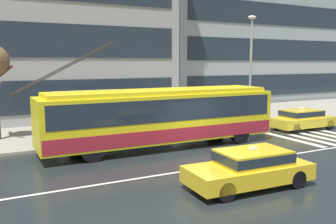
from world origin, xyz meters
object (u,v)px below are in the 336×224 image
object	(u,v)px
taxi_ahead_of_bus	(302,118)
pedestrian_approaching_curb	(205,102)
taxi_oncoming_near	(250,167)
bus_shelter	(90,102)
trolleybus	(162,116)
pedestrian_at_shelter	(80,111)
pedestrian_walking_past	(74,120)
street_lamp	(251,61)

from	to	relation	value
taxi_ahead_of_bus	pedestrian_approaching_curb	size ratio (longest dim) A/B	2.10
taxi_oncoming_near	pedestrian_approaching_curb	bearing A→B (deg)	66.24
taxi_ahead_of_bus	bus_shelter	size ratio (longest dim) A/B	1.15
taxi_ahead_of_bus	pedestrian_approaching_curb	world-z (taller)	pedestrian_approaching_curb
trolleybus	pedestrian_at_shelter	distance (m)	4.21
pedestrian_walking_past	pedestrian_at_shelter	bearing A→B (deg)	-84.06
trolleybus	pedestrian_at_shelter	xyz separation A→B (m)	(-3.41, 2.47, 0.12)
trolleybus	pedestrian_approaching_curb	xyz separation A→B (m)	(3.92, 2.11, 0.27)
taxi_oncoming_near	taxi_ahead_of_bus	size ratio (longest dim) A/B	1.00
taxi_ahead_of_bus	taxi_oncoming_near	bearing A→B (deg)	-145.33
pedestrian_at_shelter	pedestrian_walking_past	world-z (taller)	pedestrian_at_shelter
trolleybus	taxi_oncoming_near	xyz separation A→B (m)	(0.09, -6.59, -0.88)
pedestrian_approaching_curb	bus_shelter	bearing A→B (deg)	165.12
pedestrian_at_shelter	street_lamp	bearing A→B (deg)	1.08
bus_shelter	taxi_ahead_of_bus	bearing A→B (deg)	-16.04
trolleybus	taxi_ahead_of_bus	size ratio (longest dim) A/B	2.90
trolleybus	pedestrian_at_shelter	size ratio (longest dim) A/B	6.51
trolleybus	taxi_ahead_of_bus	xyz separation A→B (m)	(9.95, 0.23, -0.88)
trolleybus	taxi_oncoming_near	world-z (taller)	trolleybus
pedestrian_at_shelter	taxi_ahead_of_bus	bearing A→B (deg)	-9.50
taxi_oncoming_near	street_lamp	distance (m)	12.52
bus_shelter	pedestrian_at_shelter	distance (m)	1.64
pedestrian_approaching_curb	street_lamp	distance (m)	4.54
pedestrian_walking_past	pedestrian_approaching_curb	bearing A→B (deg)	-10.55
pedestrian_at_shelter	pedestrian_approaching_curb	world-z (taller)	pedestrian_approaching_curb
pedestrian_at_shelter	pedestrian_walking_past	bearing A→B (deg)	95.94
pedestrian_walking_past	bus_shelter	bearing A→B (deg)	18.24
bus_shelter	pedestrian_approaching_curb	size ratio (longest dim) A/B	1.83
street_lamp	pedestrian_at_shelter	bearing A→B (deg)	-178.92
taxi_oncoming_near	pedestrian_walking_past	xyz separation A→B (m)	(-3.61, 10.08, 0.41)
pedestrian_approaching_curb	taxi_oncoming_near	bearing A→B (deg)	-113.76
taxi_oncoming_near	street_lamp	world-z (taller)	street_lamp
pedestrian_walking_past	trolleybus	bearing A→B (deg)	-44.79
pedestrian_at_shelter	street_lamp	size ratio (longest dim) A/B	0.28
street_lamp	taxi_ahead_of_bus	bearing A→B (deg)	-47.86
bus_shelter	pedestrian_walking_past	world-z (taller)	bus_shelter
taxi_oncoming_near	bus_shelter	distance (m)	10.81
taxi_oncoming_near	trolleybus	bearing A→B (deg)	90.82
taxi_oncoming_near	pedestrian_walking_past	distance (m)	10.71
pedestrian_at_shelter	street_lamp	xyz separation A→B (m)	(11.15, 0.21, 2.55)
pedestrian_at_shelter	pedestrian_walking_past	distance (m)	1.19
taxi_ahead_of_bus	pedestrian_walking_past	bearing A→B (deg)	166.40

